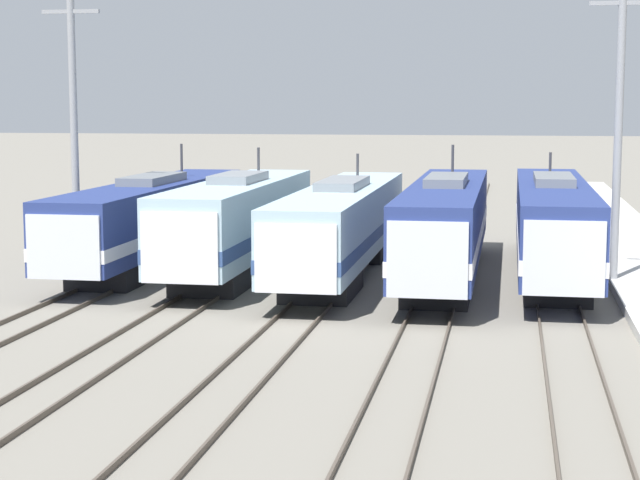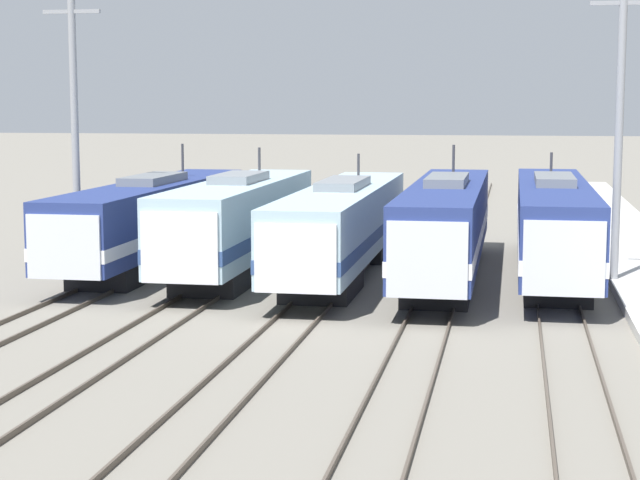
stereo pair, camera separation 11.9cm
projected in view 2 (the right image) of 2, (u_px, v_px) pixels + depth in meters
ground_plane at (299, 318)px, 35.47m from camera, size 400.00×400.00×0.00m
rail_pair_far_left at (58, 307)px, 36.98m from camera, size 1.50×120.00×0.15m
rail_pair_center_left at (176, 312)px, 36.22m from camera, size 1.51×120.00×0.15m
rail_pair_center at (299, 316)px, 35.47m from camera, size 1.51×120.00×0.15m
rail_pair_center_right at (428, 321)px, 34.71m from camera, size 1.51×120.00×0.15m
rail_pair_far_right at (562, 326)px, 33.95m from camera, size 1.50×120.00×0.15m
locomotive_far_left at (150, 220)px, 46.15m from camera, size 2.99×19.25×5.18m
locomotive_center_left at (236, 224)px, 43.84m from camera, size 3.02×16.34×5.13m
locomotive_center at (341, 227)px, 43.71m from camera, size 2.99×19.73×4.83m
locomotive_center_right at (446, 227)px, 42.70m from camera, size 2.84×19.59×5.27m
locomotive_far_right at (554, 226)px, 43.20m from camera, size 2.85×20.00×4.90m
catenary_tower_left at (75, 120)px, 44.58m from camera, size 2.47×0.32×12.31m
catenary_tower_right at (619, 122)px, 40.67m from camera, size 2.47×0.32×12.31m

